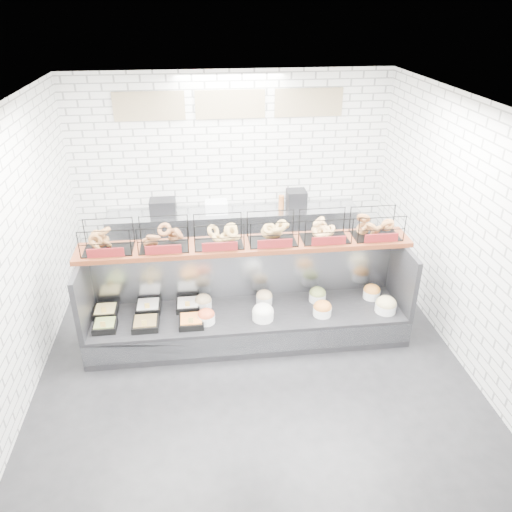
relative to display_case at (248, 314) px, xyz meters
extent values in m
plane|color=black|center=(0.00, -0.34, -0.33)|extent=(5.50, 5.50, 0.00)
cube|color=white|center=(0.00, 2.41, 1.17)|extent=(5.00, 0.02, 3.00)
cube|color=white|center=(-2.50, -0.34, 1.17)|extent=(0.02, 5.50, 3.00)
cube|color=white|center=(2.50, -0.34, 1.17)|extent=(0.02, 5.50, 3.00)
cube|color=white|center=(0.00, -0.34, 2.67)|extent=(5.00, 5.50, 0.02)
cube|color=tan|center=(-1.20, 2.38, 2.17)|extent=(1.05, 0.03, 0.42)
cube|color=tan|center=(0.00, 2.38, 2.17)|extent=(1.05, 0.03, 0.42)
cube|color=tan|center=(1.20, 2.38, 2.17)|extent=(1.05, 0.03, 0.42)
cube|color=black|center=(0.00, -0.04, -0.13)|extent=(4.00, 0.90, 0.40)
cube|color=#93969B|center=(0.00, -0.48, -0.11)|extent=(4.00, 0.03, 0.28)
cube|color=#93969B|center=(0.00, 0.37, 0.47)|extent=(4.00, 0.08, 0.80)
cube|color=black|center=(-1.97, -0.04, 0.47)|extent=(0.06, 0.90, 0.80)
cube|color=black|center=(1.97, -0.04, 0.47)|extent=(0.06, 0.90, 0.80)
cube|color=black|center=(-1.75, -0.21, 0.11)|extent=(0.27, 0.27, 0.08)
cube|color=olive|center=(-1.75, -0.21, 0.15)|extent=(0.23, 0.23, 0.04)
cube|color=#F6C555|center=(-1.75, -0.30, 0.20)|extent=(0.06, 0.01, 0.08)
cube|color=black|center=(-1.78, 0.10, 0.11)|extent=(0.29, 0.29, 0.08)
cube|color=#F7DE7E|center=(-1.78, 0.10, 0.15)|extent=(0.24, 0.24, 0.04)
cube|color=#F6C555|center=(-1.78, 0.00, 0.20)|extent=(0.06, 0.01, 0.08)
cube|color=black|center=(-1.27, -0.22, 0.11)|extent=(0.31, 0.31, 0.08)
cube|color=brown|center=(-1.27, -0.22, 0.15)|extent=(0.27, 0.27, 0.04)
cube|color=#F6C555|center=(-1.27, -0.33, 0.20)|extent=(0.06, 0.01, 0.08)
cube|color=black|center=(-1.26, 0.15, 0.11)|extent=(0.31, 0.31, 0.08)
cube|color=white|center=(-1.26, 0.15, 0.15)|extent=(0.26, 0.26, 0.04)
cube|color=#F6C555|center=(-1.26, 0.04, 0.20)|extent=(0.06, 0.01, 0.08)
cube|color=black|center=(-0.72, -0.24, 0.11)|extent=(0.30, 0.30, 0.08)
cube|color=orange|center=(-0.72, -0.24, 0.15)|extent=(0.25, 0.25, 0.04)
cube|color=#F6C555|center=(-0.72, -0.35, 0.20)|extent=(0.06, 0.01, 0.08)
cube|color=black|center=(-0.76, 0.12, 0.11)|extent=(0.30, 0.30, 0.08)
cube|color=white|center=(-0.76, 0.12, 0.15)|extent=(0.25, 0.25, 0.04)
cube|color=#F6C555|center=(-0.76, 0.02, 0.20)|extent=(0.06, 0.01, 0.08)
cylinder|color=white|center=(-0.53, -0.22, 0.13)|extent=(0.21, 0.21, 0.11)
ellipsoid|color=#C94F2A|center=(-0.53, -0.22, 0.19)|extent=(0.21, 0.21, 0.15)
cylinder|color=white|center=(-0.56, 0.11, 0.13)|extent=(0.22, 0.22, 0.11)
ellipsoid|color=tan|center=(-0.56, 0.11, 0.19)|extent=(0.21, 0.21, 0.15)
cylinder|color=white|center=(0.16, -0.23, 0.13)|extent=(0.27, 0.27, 0.11)
ellipsoid|color=silver|center=(0.16, -0.23, 0.19)|extent=(0.26, 0.26, 0.18)
cylinder|color=white|center=(0.23, 0.12, 0.13)|extent=(0.21, 0.21, 0.11)
ellipsoid|color=#DCBB87|center=(0.23, 0.12, 0.19)|extent=(0.21, 0.21, 0.15)
cylinder|color=white|center=(0.91, -0.22, 0.13)|extent=(0.23, 0.23, 0.11)
ellipsoid|color=#C36E29|center=(0.91, -0.22, 0.19)|extent=(0.23, 0.23, 0.16)
cylinder|color=white|center=(0.92, 0.10, 0.13)|extent=(0.22, 0.22, 0.11)
ellipsoid|color=olive|center=(0.92, 0.10, 0.19)|extent=(0.22, 0.22, 0.15)
cylinder|color=white|center=(1.72, -0.24, 0.13)|extent=(0.27, 0.27, 0.11)
ellipsoid|color=tan|center=(1.72, -0.24, 0.19)|extent=(0.26, 0.26, 0.18)
cylinder|color=white|center=(1.65, 0.09, 0.13)|extent=(0.22, 0.22, 0.11)
ellipsoid|color=orange|center=(1.65, 0.09, 0.19)|extent=(0.22, 0.22, 0.15)
cube|color=#4D2010|center=(0.00, 0.18, 0.90)|extent=(4.10, 0.50, 0.06)
cube|color=black|center=(-1.64, 0.18, 1.10)|extent=(0.60, 0.38, 0.34)
cube|color=#601112|center=(-1.64, -0.02, 1.00)|extent=(0.42, 0.02, 0.11)
cube|color=black|center=(-0.99, 0.18, 1.10)|extent=(0.60, 0.38, 0.34)
cube|color=#601112|center=(-0.99, -0.02, 1.00)|extent=(0.42, 0.02, 0.11)
cube|color=black|center=(-0.33, 0.18, 1.10)|extent=(0.60, 0.38, 0.34)
cube|color=#601112|center=(-0.33, -0.02, 1.00)|extent=(0.42, 0.02, 0.11)
cube|color=black|center=(0.33, 0.18, 1.10)|extent=(0.60, 0.38, 0.34)
cube|color=#601112|center=(0.33, -0.02, 1.00)|extent=(0.42, 0.02, 0.11)
cube|color=black|center=(0.98, 0.18, 1.10)|extent=(0.60, 0.38, 0.34)
cube|color=#601112|center=(0.98, -0.02, 1.00)|extent=(0.42, 0.02, 0.11)
cube|color=black|center=(1.64, 0.18, 1.10)|extent=(0.60, 0.38, 0.34)
cube|color=#601112|center=(1.64, -0.02, 1.00)|extent=(0.42, 0.02, 0.11)
cube|color=#93969B|center=(0.00, 2.09, 0.12)|extent=(4.00, 0.60, 0.90)
cube|color=black|center=(-1.11, 2.08, 0.69)|extent=(0.40, 0.30, 0.24)
cube|color=silver|center=(-0.28, 2.06, 0.66)|extent=(0.35, 0.28, 0.18)
cylinder|color=#BA662E|center=(0.76, 2.08, 0.68)|extent=(0.09, 0.09, 0.22)
cube|color=black|center=(1.00, 2.07, 0.72)|extent=(0.30, 0.30, 0.30)
camera|label=1|loc=(-0.53, -5.28, 3.64)|focal=35.00mm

